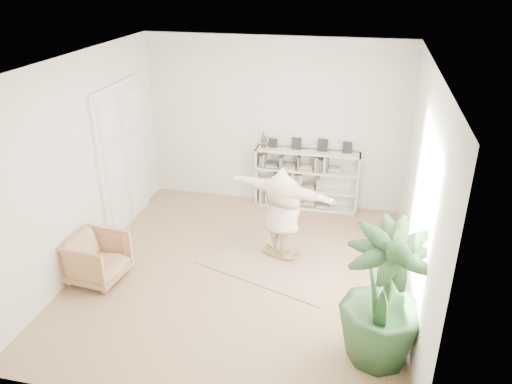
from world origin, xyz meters
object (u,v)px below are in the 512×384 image
at_px(rocker_board, 281,253).
at_px(houseplant, 384,296).
at_px(armchair, 97,258).
at_px(person, 282,210).
at_px(bookshelf, 306,180).

xyz_separation_m(rocker_board, houseplant, (1.71, -2.21, 0.93)).
xyz_separation_m(armchair, person, (2.89, 1.37, 0.55)).
height_order(armchair, houseplant, houseplant).
bearing_deg(bookshelf, rocker_board, -94.20).
distance_m(bookshelf, rocker_board, 2.21).
xyz_separation_m(bookshelf, rocker_board, (-0.16, -2.13, -0.57)).
bearing_deg(rocker_board, armchair, -135.72).
bearing_deg(houseplant, person, 127.75).
distance_m(rocker_board, houseplant, 2.95).
xyz_separation_m(bookshelf, armchair, (-3.04, -3.50, -0.23)).
bearing_deg(houseplant, armchair, 169.68).
relative_size(person, houseplant, 1.03).
distance_m(person, houseplant, 2.80).
height_order(bookshelf, person, person).
bearing_deg(person, houseplant, 146.59).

